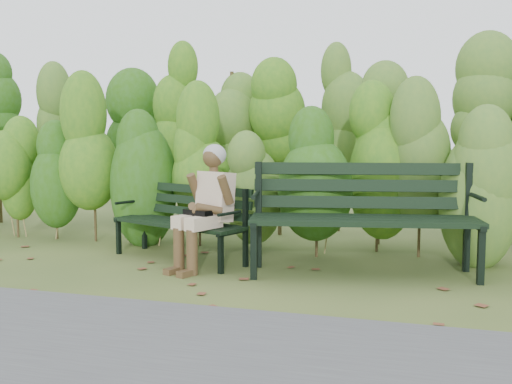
# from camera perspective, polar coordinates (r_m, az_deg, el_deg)

# --- Properties ---
(ground) EXTENTS (80.00, 80.00, 0.00)m
(ground) POSITION_cam_1_polar(r_m,az_deg,el_deg) (5.46, -1.05, -8.22)
(ground) COLOR #374C21
(footpath) EXTENTS (60.00, 2.50, 0.01)m
(footpath) POSITION_cam_1_polar(r_m,az_deg,el_deg) (3.52, -12.36, -16.33)
(footpath) COLOR #474749
(footpath) RESTS_ON ground
(hedge_band) EXTENTS (11.04, 1.67, 2.42)m
(hedge_band) POSITION_cam_1_polar(r_m,az_deg,el_deg) (7.09, 3.48, 5.28)
(hedge_band) COLOR #47381E
(hedge_band) RESTS_ON ground
(leaf_litter) EXTENTS (5.54, 2.26, 0.01)m
(leaf_litter) POSITION_cam_1_polar(r_m,az_deg,el_deg) (5.31, -5.14, -8.60)
(leaf_litter) COLOR brown
(leaf_litter) RESTS_ON ground
(bench_left) EXTENTS (1.61, 1.02, 0.77)m
(bench_left) POSITION_cam_1_polar(r_m,az_deg,el_deg) (6.23, -6.86, -2.26)
(bench_left) COLOR black
(bench_left) RESTS_ON ground
(bench_right) EXTENTS (2.15, 1.06, 1.03)m
(bench_right) POSITION_cam_1_polar(r_m,az_deg,el_deg) (5.65, 10.13, -1.56)
(bench_right) COLOR black
(bench_right) RESTS_ON ground
(seated_woman) EXTENTS (0.57, 0.77, 1.20)m
(seated_woman) POSITION_cam_1_polar(r_m,az_deg,el_deg) (5.77, -4.73, -0.75)
(seated_woman) COLOR beige
(seated_woman) RESTS_ON ground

